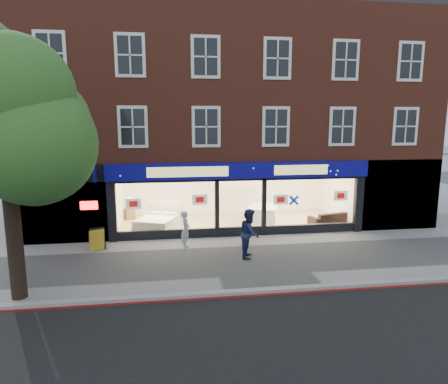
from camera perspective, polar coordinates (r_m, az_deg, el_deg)
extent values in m
plane|color=gray|center=(15.05, 4.52, -9.50)|extent=(120.00, 120.00, 0.00)
cube|color=#8C0A07|center=(12.26, 7.82, -14.25)|extent=(60.00, 0.10, 0.01)
cube|color=gray|center=(12.41, 7.56, -13.65)|extent=(60.00, 0.25, 0.12)
cube|color=tan|center=(19.96, 1.19, -4.35)|extent=(11.00, 4.50, 0.10)
cube|color=brown|center=(21.11, 0.46, 14.50)|extent=(19.00, 8.00, 6.70)
cube|color=#2D2D30|center=(21.66, 0.47, 23.78)|extent=(19.00, 8.00, 0.30)
cube|color=#0A087A|center=(17.12, 2.53, 3.10)|extent=(11.40, 0.28, 0.70)
cube|color=black|center=(17.86, 2.34, -5.61)|extent=(11.00, 0.18, 0.40)
cube|color=black|center=(17.42, -15.71, -2.66)|extent=(0.35, 0.30, 2.60)
cube|color=black|center=(19.33, 18.63, -1.57)|extent=(0.35, 0.30, 2.60)
cube|color=white|center=(17.19, -8.29, -2.04)|extent=(4.20, 0.02, 2.10)
cube|color=white|center=(18.36, 12.45, -1.40)|extent=(4.20, 0.02, 2.10)
cube|color=white|center=(17.79, 2.27, -2.52)|extent=(1.80, 0.02, 2.10)
cube|color=silver|center=(21.87, 0.24, 0.28)|extent=(11.00, 0.20, 2.60)
cube|color=#FFEAC6|center=(19.48, 1.22, 2.93)|extent=(11.00, 4.50, 0.12)
cube|color=black|center=(17.99, -22.30, -1.51)|extent=(3.80, 0.60, 3.30)
cube|color=#FF140C|center=(17.41, -18.73, -1.82)|extent=(0.70, 0.04, 0.35)
cube|color=black|center=(20.37, 23.52, -0.30)|extent=(4.00, 0.40, 3.30)
cylinder|color=black|center=(12.71, -27.92, -4.02)|extent=(0.44, 0.44, 4.40)
sphere|color=#284A1C|center=(12.38, -29.01, 8.66)|extent=(3.20, 3.20, 3.20)
sphere|color=#284A1C|center=(11.78, -26.62, 10.80)|extent=(2.40, 2.40, 2.40)
cube|color=beige|center=(18.64, -9.56, -4.86)|extent=(2.24, 2.40, 0.34)
cube|color=beige|center=(18.57, -9.58, -4.00)|extent=(2.15, 2.30, 0.24)
cube|color=beige|center=(19.45, -8.39, -2.95)|extent=(1.63, 0.76, 1.15)
cube|color=beige|center=(19.28, -9.76, -2.93)|extent=(0.69, 0.52, 0.12)
cube|color=beige|center=(19.01, -7.77, -3.07)|extent=(0.69, 0.52, 0.12)
cube|color=brown|center=(20.93, -13.31, -3.03)|extent=(0.59, 0.59, 0.55)
cube|color=silver|center=(20.40, 5.56, -3.60)|extent=(1.89, 2.11, 0.23)
cube|color=silver|center=(20.35, 5.57, -2.97)|extent=(1.89, 2.11, 0.23)
cube|color=silver|center=(20.30, 5.58, -2.34)|extent=(1.89, 2.11, 0.23)
imported|color=black|center=(20.11, 14.80, -3.58)|extent=(2.14, 1.23, 0.59)
cube|color=gold|center=(16.55, -17.66, -6.49)|extent=(0.67, 0.55, 0.89)
imported|color=#A8AAB0|center=(16.03, -5.51, -5.40)|extent=(0.45, 0.61, 1.53)
imported|color=#172143|center=(14.95, 3.69, -5.90)|extent=(0.93, 1.06, 1.85)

